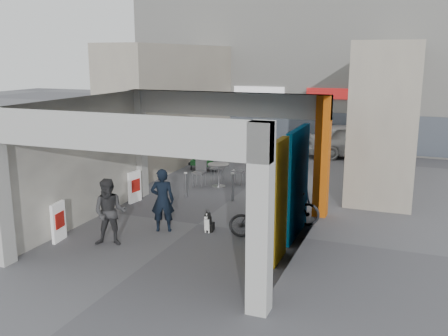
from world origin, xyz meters
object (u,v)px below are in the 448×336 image
at_px(white_van, 354,140).
at_px(produce_stand, 206,162).
at_px(man_crates, 290,152).
at_px(cafe_set, 218,175).
at_px(bicycle_rear, 261,219).
at_px(man_elderly, 294,191).
at_px(bicycle_front, 285,207).
at_px(man_back_turned, 110,212).
at_px(border_collie, 209,223).
at_px(man_with_dog, 162,200).

bearing_deg(white_van, produce_stand, 110.59).
relative_size(produce_stand, man_crates, 0.76).
bearing_deg(cafe_set, produce_stand, 124.67).
distance_m(man_crates, bicycle_rear, 7.62).
relative_size(cafe_set, man_elderly, 0.92).
bearing_deg(man_crates, bicycle_front, 107.15).
bearing_deg(bicycle_rear, bicycle_front, -32.98).
relative_size(man_back_turned, man_crates, 1.02).
bearing_deg(man_crates, cafe_set, 60.71).
relative_size(bicycle_rear, white_van, 0.36).
bearing_deg(cafe_set, bicycle_rear, -57.01).
relative_size(man_elderly, bicycle_rear, 1.11).
distance_m(cafe_set, man_elderly, 4.77).
distance_m(man_back_turned, man_crates, 9.61).
bearing_deg(man_back_turned, white_van, 52.67).
xyz_separation_m(cafe_set, man_elderly, (3.52, -3.17, 0.54)).
distance_m(cafe_set, produce_stand, 2.36).
bearing_deg(border_collie, cafe_set, 100.83).
relative_size(man_with_dog, man_back_turned, 1.01).
distance_m(produce_stand, white_van, 7.29).
height_order(border_collie, bicycle_front, bicycle_front).
relative_size(man_crates, white_van, 0.36).
relative_size(man_with_dog, bicycle_front, 0.90).
bearing_deg(man_elderly, border_collie, -159.87).
distance_m(border_collie, man_back_turned, 2.63).
bearing_deg(white_van, man_with_dog, 140.98).
xyz_separation_m(cafe_set, man_back_turned, (-0.27, -6.47, 0.49)).
distance_m(border_collie, bicycle_rear, 1.43).
bearing_deg(bicycle_front, border_collie, 117.98).
relative_size(man_crates, bicycle_rear, 1.02).
bearing_deg(bicycle_front, cafe_set, 34.66).
relative_size(produce_stand, border_collie, 2.19).
bearing_deg(man_back_turned, man_crates, 56.80).
height_order(border_collie, man_back_turned, man_back_turned).
bearing_deg(man_elderly, bicycle_front, -147.05).
bearing_deg(man_with_dog, man_elderly, -168.85).
distance_m(cafe_set, bicycle_front, 4.77).
height_order(produce_stand, bicycle_rear, bicycle_rear).
height_order(border_collie, man_crates, man_crates).
height_order(man_back_turned, man_elderly, man_elderly).
height_order(man_back_turned, white_van, man_back_turned).
bearing_deg(bicycle_rear, white_van, -23.10).
height_order(bicycle_front, bicycle_rear, bicycle_front).
height_order(border_collie, bicycle_rear, bicycle_rear).
relative_size(border_collie, man_crates, 0.35).
xyz_separation_m(man_back_turned, man_crates, (2.20, 9.36, -0.02)).
relative_size(produce_stand, white_van, 0.28).
height_order(border_collie, white_van, white_van).
height_order(produce_stand, man_back_turned, man_back_turned).
relative_size(produce_stand, man_back_turned, 0.75).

